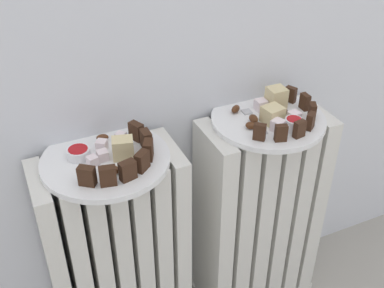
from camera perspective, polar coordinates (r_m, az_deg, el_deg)
radiator_left at (r=1.16m, az=-8.74°, el=-13.86°), size 0.32×0.15×0.57m
radiator_right at (r=1.27m, az=7.85°, el=-8.68°), size 0.32×0.15×0.57m
plate_left at (r=0.96m, az=-10.24°, el=-1.89°), size 0.26×0.26×0.01m
plate_right at (r=1.09m, az=9.05°, el=2.89°), size 0.26×0.26×0.01m
dark_cake_slice_left_0 at (r=0.88m, az=-12.41°, el=-3.74°), size 0.03×0.03×0.04m
dark_cake_slice_left_1 at (r=0.88m, az=-10.00°, el=-3.77°), size 0.03×0.02×0.04m
dark_cake_slice_left_2 at (r=0.88m, az=-7.67°, el=-3.15°), size 0.03×0.02×0.04m
dark_cake_slice_left_3 at (r=0.90m, az=-5.96°, el=-2.04°), size 0.03×0.03×0.04m
dark_cake_slice_left_4 at (r=0.93m, az=-5.22°, el=-0.72°), size 0.03×0.03×0.04m
dark_cake_slice_left_5 at (r=0.96m, az=-5.49°, el=0.53°), size 0.02×0.03×0.04m
dark_cake_slice_left_6 at (r=0.99m, az=-6.65°, el=1.50°), size 0.03×0.03×0.04m
marble_cake_slice_left_0 at (r=0.94m, az=-8.22°, el=-0.49°), size 0.05×0.04×0.04m
turkish_delight_left_0 at (r=0.98m, az=-10.70°, el=-0.12°), size 0.03×0.03×0.02m
turkish_delight_left_1 at (r=0.95m, az=-10.60°, el=-1.35°), size 0.02×0.02×0.02m
turkish_delight_left_2 at (r=0.94m, az=-11.76°, el=-1.96°), size 0.02×0.02×0.02m
turkish_delight_left_3 at (r=1.00m, az=-8.49°, el=0.83°), size 0.03×0.03×0.02m
medjool_date_left_0 at (r=0.91m, az=-9.30°, el=-2.99°), size 0.03×0.03×0.02m
medjool_date_left_1 at (r=1.01m, az=-10.62°, el=0.76°), size 0.03×0.02×0.01m
jam_bowl_left at (r=0.96m, az=-13.37°, el=-1.02°), size 0.05×0.05×0.02m
dark_cake_slice_right_0 at (r=1.00m, az=8.06°, el=1.44°), size 0.03×0.03×0.04m
dark_cake_slice_right_1 at (r=1.00m, az=10.55°, el=1.29°), size 0.03×0.02×0.04m
dark_cake_slice_right_2 at (r=1.02m, az=12.68°, el=1.75°), size 0.03×0.02×0.04m
dark_cake_slice_right_3 at (r=1.05m, az=13.94°, el=2.67°), size 0.03×0.03×0.04m
dark_cake_slice_right_4 at (r=1.09m, az=14.12°, el=3.81°), size 0.02×0.03×0.04m
dark_cake_slice_right_5 at (r=1.13m, az=13.29°, el=4.92°), size 0.01×0.03×0.04m
dark_cake_slice_right_6 at (r=1.15m, az=11.68°, el=5.79°), size 0.02×0.03×0.04m
marble_cake_slice_right_0 at (r=1.06m, az=9.58°, el=3.46°), size 0.05×0.04×0.04m
marble_cake_slice_right_1 at (r=1.11m, az=9.99°, el=5.41°), size 0.04×0.04×0.05m
turkish_delight_right_0 at (r=1.11m, az=8.20°, el=4.65°), size 0.02×0.02×0.02m
turkish_delight_right_1 at (r=1.03m, az=10.20°, el=2.19°), size 0.03×0.03×0.03m
turkish_delight_right_2 at (r=1.07m, az=12.08°, el=3.17°), size 0.03×0.03×0.02m
medjool_date_right_0 at (r=1.10m, az=10.92°, el=3.79°), size 0.03×0.03×0.01m
medjool_date_right_1 at (r=1.04m, az=7.02°, el=2.20°), size 0.03×0.03×0.02m
medjool_date_right_2 at (r=1.09m, az=5.21°, el=4.17°), size 0.03×0.03×0.02m
medjool_date_right_3 at (r=1.06m, az=7.33°, el=3.01°), size 0.02×0.03×0.02m
jam_bowl_right at (r=1.04m, az=12.00°, el=2.40°), size 0.04×0.04×0.03m
fork at (r=1.07m, az=7.33°, el=2.97°), size 0.02×0.11×0.00m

